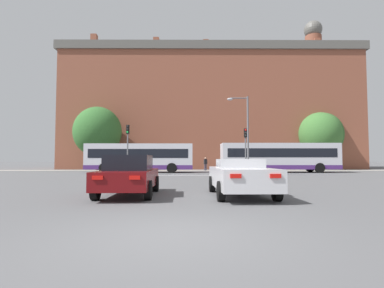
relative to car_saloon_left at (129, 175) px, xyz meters
name	(u,v)px	position (x,y,z in m)	size (l,w,h in m)	color
ground_plane	(173,235)	(1.95, -5.79, -0.75)	(400.00, 400.00, 0.00)	#545456
stop_line_strip	(187,175)	(1.95, 14.37, -0.74)	(8.40, 0.30, 0.01)	silver
far_pavement	(188,170)	(1.95, 26.50, -0.74)	(69.34, 2.50, 0.01)	#A09B91
brick_civic_building	(210,111)	(5.37, 36.58, 8.37)	(44.15, 13.60, 23.99)	brown
car_saloon_left	(129,175)	(0.00, 0.00, 0.00)	(1.99, 4.40, 1.47)	#600C0F
car_roadster_right	(240,176)	(4.05, -0.19, -0.05)	(2.07, 4.67, 1.33)	silver
bus_crossing_lead	(140,157)	(-2.95, 19.89, 0.83)	(10.85, 2.65, 2.95)	silver
bus_crossing_trailing	(279,157)	(11.51, 20.15, 0.87)	(12.03, 2.70, 3.02)	silver
traffic_light_near_right	(246,143)	(7.17, 15.48, 2.02)	(0.26, 0.31, 4.11)	slate
traffic_light_near_left	(128,141)	(-3.30, 15.36, 2.20)	(0.26, 0.31, 4.41)	slate
street_lamp_junction	(244,127)	(7.00, 15.10, 3.48)	(1.90, 0.36, 6.92)	slate
pedestrian_waiting	(104,162)	(-8.53, 26.38, 0.27)	(0.40, 0.25, 1.74)	brown
pedestrian_walking_east	(264,162)	(11.66, 27.25, 0.28)	(0.42, 0.45, 1.75)	#333851
pedestrian_walking_west	(205,163)	(4.15, 26.33, 0.20)	(0.45, 0.36, 1.63)	#333851
tree_by_building	(320,134)	(20.02, 29.64, 4.07)	(5.73, 5.73, 7.83)	#4C3823
tree_kerbside	(322,134)	(20.88, 31.10, 4.20)	(5.90, 5.90, 8.05)	#4C3823
tree_distant	(98,132)	(-9.67, 27.28, 4.19)	(6.08, 6.08, 8.14)	#4C3823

